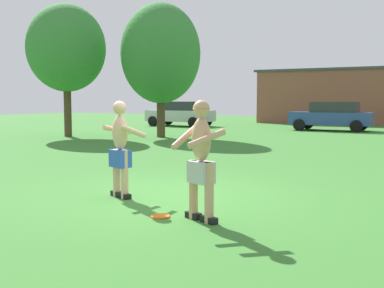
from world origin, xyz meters
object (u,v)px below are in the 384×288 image
at_px(player_with_cap, 201,155).
at_px(tree_right_field, 66,48).
at_px(car_silver_mid_lot, 181,113).
at_px(player_in_blue, 120,147).
at_px(frisbee, 160,216).
at_px(car_blue_near_post, 332,116).
at_px(tree_behind_players, 161,54).

distance_m(player_with_cap, tree_right_field, 16.87).
relative_size(player_with_cap, car_silver_mid_lot, 0.40).
xyz_separation_m(player_in_blue, frisbee, (1.38, -0.87, -0.88)).
relative_size(frisbee, car_silver_mid_lot, 0.07).
relative_size(car_blue_near_post, tree_right_field, 0.72).
distance_m(frisbee, car_blue_near_post, 21.18).
bearing_deg(tree_right_field, car_silver_mid_lot, 89.26).
xyz_separation_m(tree_right_field, tree_behind_players, (3.93, 1.82, -0.27)).
bearing_deg(car_silver_mid_lot, frisbee, -60.26).
height_order(player_with_cap, car_blue_near_post, player_with_cap).
bearing_deg(car_blue_near_post, frisbee, -83.56).
bearing_deg(player_in_blue, frisbee, -32.20).
distance_m(car_silver_mid_lot, tree_behind_players, 9.55).
xyz_separation_m(player_with_cap, frisbee, (-0.61, -0.10, -0.93)).
bearing_deg(tree_behind_players, car_blue_near_post, 55.65).
bearing_deg(tree_behind_players, tree_right_field, -155.15).
xyz_separation_m(frisbee, car_blue_near_post, (-2.37, 21.03, 0.81)).
height_order(car_blue_near_post, tree_right_field, tree_right_field).
height_order(player_with_cap, tree_behind_players, tree_behind_players).
bearing_deg(frisbee, player_in_blue, 147.80).
relative_size(player_with_cap, tree_right_field, 0.28).
distance_m(frisbee, tree_right_field, 16.68).
bearing_deg(player_in_blue, car_blue_near_post, 92.83).
xyz_separation_m(frisbee, tree_right_field, (-12.06, 10.80, 4.02)).
distance_m(car_blue_near_post, tree_right_field, 14.44).
distance_m(player_in_blue, tree_behind_players, 13.86).
bearing_deg(car_blue_near_post, car_silver_mid_lot, -179.06).
bearing_deg(frisbee, tree_behind_players, 122.75).
bearing_deg(tree_right_field, frisbee, -41.86).
relative_size(tree_right_field, tree_behind_players, 1.00).
bearing_deg(car_silver_mid_lot, player_in_blue, -62.20).
height_order(car_silver_mid_lot, tree_behind_players, tree_behind_players).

